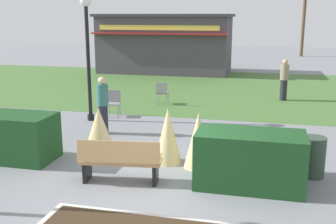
{
  "coord_description": "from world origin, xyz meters",
  "views": [
    {
      "loc": [
        2.06,
        -7.51,
        3.42
      ],
      "look_at": [
        -0.31,
        2.34,
        1.0
      ],
      "focal_mm": 43.61,
      "sensor_mm": 36.0,
      "label": 1
    }
  ],
  "objects_px": {
    "cafe_chair_east": "(162,91)",
    "parked_car_west_slot": "(168,52)",
    "trash_bin": "(313,157)",
    "cafe_chair_west": "(114,101)",
    "park_bench": "(120,161)",
    "food_kiosk": "(165,43)",
    "lamppost_mid": "(88,43)",
    "tree_right_bg": "(303,21)",
    "person_standing": "(284,80)",
    "person_strolling": "(103,105)"
  },
  "relations": [
    {
      "from": "cafe_chair_east",
      "to": "parked_car_west_slot",
      "type": "bearing_deg",
      "value": 102.7
    },
    {
      "from": "trash_bin",
      "to": "cafe_chair_west",
      "type": "xyz_separation_m",
      "value": [
        -6.14,
        4.15,
        0.09
      ]
    },
    {
      "from": "park_bench",
      "to": "food_kiosk",
      "type": "xyz_separation_m",
      "value": [
        -3.2,
        16.86,
        1.27
      ]
    },
    {
      "from": "trash_bin",
      "to": "parked_car_west_slot",
      "type": "height_order",
      "value": "parked_car_west_slot"
    },
    {
      "from": "lamppost_mid",
      "to": "cafe_chair_east",
      "type": "xyz_separation_m",
      "value": [
        1.71,
        2.92,
        -2.02
      ]
    },
    {
      "from": "lamppost_mid",
      "to": "tree_right_bg",
      "type": "relative_size",
      "value": 0.61
    },
    {
      "from": "lamppost_mid",
      "to": "person_standing",
      "type": "height_order",
      "value": "lamppost_mid"
    },
    {
      "from": "park_bench",
      "to": "person_standing",
      "type": "distance_m",
      "value": 10.25
    },
    {
      "from": "tree_right_bg",
      "to": "food_kiosk",
      "type": "bearing_deg",
      "value": -126.14
    },
    {
      "from": "lamppost_mid",
      "to": "cafe_chair_east",
      "type": "bearing_deg",
      "value": 59.73
    },
    {
      "from": "parked_car_west_slot",
      "to": "park_bench",
      "type": "bearing_deg",
      "value": -78.87
    },
    {
      "from": "trash_bin",
      "to": "food_kiosk",
      "type": "bearing_deg",
      "value": 114.62
    },
    {
      "from": "food_kiosk",
      "to": "person_standing",
      "type": "distance_m",
      "value": 9.98
    },
    {
      "from": "food_kiosk",
      "to": "cafe_chair_west",
      "type": "xyz_separation_m",
      "value": [
        0.98,
        -11.4,
        -1.23
      ]
    },
    {
      "from": "park_bench",
      "to": "trash_bin",
      "type": "relative_size",
      "value": 1.99
    },
    {
      "from": "cafe_chair_east",
      "to": "trash_bin",
      "type": "bearing_deg",
      "value": -51.8
    },
    {
      "from": "cafe_chair_east",
      "to": "person_strolling",
      "type": "height_order",
      "value": "person_strolling"
    },
    {
      "from": "trash_bin",
      "to": "person_standing",
      "type": "bearing_deg",
      "value": 92.35
    },
    {
      "from": "lamppost_mid",
      "to": "cafe_chair_east",
      "type": "height_order",
      "value": "lamppost_mid"
    },
    {
      "from": "park_bench",
      "to": "parked_car_west_slot",
      "type": "distance_m",
      "value": 23.6
    },
    {
      "from": "park_bench",
      "to": "person_strolling",
      "type": "bearing_deg",
      "value": 117.57
    },
    {
      "from": "lamppost_mid",
      "to": "food_kiosk",
      "type": "distance_m",
      "value": 12.18
    },
    {
      "from": "person_standing",
      "to": "parked_car_west_slot",
      "type": "height_order",
      "value": "person_standing"
    },
    {
      "from": "cafe_chair_west",
      "to": "person_strolling",
      "type": "bearing_deg",
      "value": -77.36
    },
    {
      "from": "park_bench",
      "to": "food_kiosk",
      "type": "relative_size",
      "value": 0.22
    },
    {
      "from": "cafe_chair_west",
      "to": "parked_car_west_slot",
      "type": "relative_size",
      "value": 0.2
    },
    {
      "from": "lamppost_mid",
      "to": "parked_car_west_slot",
      "type": "relative_size",
      "value": 0.92
    },
    {
      "from": "person_standing",
      "to": "lamppost_mid",
      "type": "bearing_deg",
      "value": -121.97
    },
    {
      "from": "park_bench",
      "to": "trash_bin",
      "type": "bearing_deg",
      "value": 18.47
    },
    {
      "from": "park_bench",
      "to": "cafe_chair_west",
      "type": "height_order",
      "value": "park_bench"
    },
    {
      "from": "lamppost_mid",
      "to": "parked_car_west_slot",
      "type": "xyz_separation_m",
      "value": [
        -1.79,
        18.45,
        -1.9
      ]
    },
    {
      "from": "cafe_chair_west",
      "to": "person_standing",
      "type": "relative_size",
      "value": 0.53
    },
    {
      "from": "food_kiosk",
      "to": "tree_right_bg",
      "type": "bearing_deg",
      "value": 53.86
    },
    {
      "from": "cafe_chair_west",
      "to": "person_standing",
      "type": "bearing_deg",
      "value": 35.47
    },
    {
      "from": "food_kiosk",
      "to": "tree_right_bg",
      "type": "relative_size",
      "value": 1.23
    },
    {
      "from": "park_bench",
      "to": "person_standing",
      "type": "xyz_separation_m",
      "value": [
        3.58,
        9.6,
        0.38
      ]
    },
    {
      "from": "cafe_chair_east",
      "to": "lamppost_mid",
      "type": "bearing_deg",
      "value": -120.27
    },
    {
      "from": "park_bench",
      "to": "lamppost_mid",
      "type": "relative_size",
      "value": 0.44
    },
    {
      "from": "trash_bin",
      "to": "park_bench",
      "type": "bearing_deg",
      "value": -161.53
    },
    {
      "from": "food_kiosk",
      "to": "parked_car_west_slot",
      "type": "bearing_deg",
      "value": 102.1
    },
    {
      "from": "park_bench",
      "to": "tree_right_bg",
      "type": "height_order",
      "value": "tree_right_bg"
    },
    {
      "from": "cafe_chair_west",
      "to": "person_strolling",
      "type": "xyz_separation_m",
      "value": [
        0.47,
        -2.11,
        0.33
      ]
    },
    {
      "from": "park_bench",
      "to": "food_kiosk",
      "type": "height_order",
      "value": "food_kiosk"
    },
    {
      "from": "food_kiosk",
      "to": "trash_bin",
      "type": "bearing_deg",
      "value": -65.38
    },
    {
      "from": "trash_bin",
      "to": "tree_right_bg",
      "type": "bearing_deg",
      "value": 86.37
    },
    {
      "from": "person_standing",
      "to": "tree_right_bg",
      "type": "bearing_deg",
      "value": 104.26
    },
    {
      "from": "food_kiosk",
      "to": "parked_car_west_slot",
      "type": "xyz_separation_m",
      "value": [
        -1.35,
        6.3,
        -1.11
      ]
    },
    {
      "from": "person_strolling",
      "to": "food_kiosk",
      "type": "bearing_deg",
      "value": -63.6
    },
    {
      "from": "food_kiosk",
      "to": "parked_car_west_slot",
      "type": "height_order",
      "value": "food_kiosk"
    },
    {
      "from": "cafe_chair_east",
      "to": "parked_car_west_slot",
      "type": "relative_size",
      "value": 0.2
    }
  ]
}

